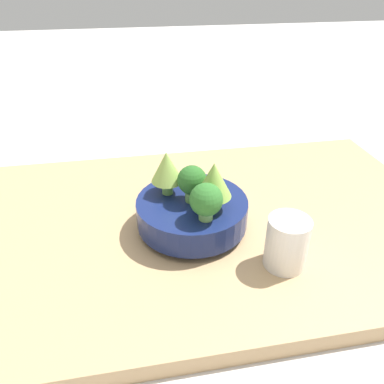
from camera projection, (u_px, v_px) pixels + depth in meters
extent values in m
plane|color=silver|center=(183.00, 233.00, 0.83)|extent=(6.00, 6.00, 0.00)
cube|color=tan|center=(183.00, 226.00, 0.82)|extent=(1.18, 0.66, 0.04)
cylinder|color=navy|center=(192.00, 225.00, 0.79)|extent=(0.10, 0.10, 0.01)
cylinder|color=navy|center=(192.00, 211.00, 0.77)|extent=(0.23, 0.23, 0.05)
cylinder|color=#6BA34C|center=(168.00, 187.00, 0.77)|extent=(0.02, 0.02, 0.03)
cone|color=#93B751|center=(167.00, 167.00, 0.75)|extent=(0.06, 0.06, 0.06)
cylinder|color=#7AB256|center=(213.00, 202.00, 0.72)|extent=(0.02, 0.02, 0.03)
cone|color=#84AD47|center=(214.00, 180.00, 0.70)|extent=(0.07, 0.07, 0.07)
cylinder|color=#609347|center=(192.00, 195.00, 0.75)|extent=(0.03, 0.03, 0.03)
sphere|color=#286023|center=(192.00, 180.00, 0.73)|extent=(0.06, 0.06, 0.06)
cylinder|color=#7AB256|center=(206.00, 214.00, 0.70)|extent=(0.03, 0.03, 0.02)
sphere|color=#2D6B28|center=(206.00, 200.00, 0.68)|extent=(0.06, 0.06, 0.06)
cylinder|color=silver|center=(287.00, 243.00, 0.67)|extent=(0.08, 0.08, 0.10)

